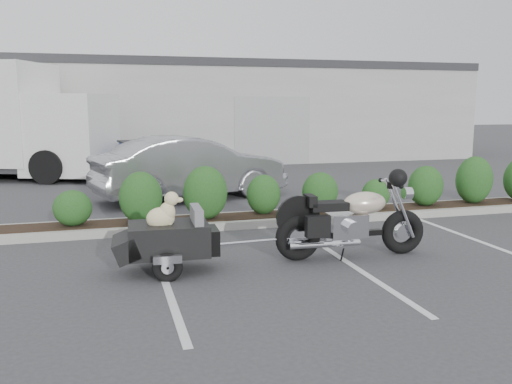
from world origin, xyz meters
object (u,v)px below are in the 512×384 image
object	(u,v)px
motorcycle	(352,222)
pet_trailer	(167,238)
dumpster	(150,159)
sedan	(191,168)

from	to	relation	value
motorcycle	pet_trailer	bearing A→B (deg)	-177.85
motorcycle	dumpster	world-z (taller)	motorcycle
pet_trailer	sedan	xyz separation A→B (m)	(1.22, 5.80, 0.29)
pet_trailer	dumpster	distance (m)	9.97
motorcycle	sedan	bearing A→B (deg)	107.71
pet_trailer	sedan	world-z (taller)	sedan
pet_trailer	motorcycle	bearing A→B (deg)	2.15
pet_trailer	dumpster	world-z (taller)	dumpster
motorcycle	dumpster	size ratio (longest dim) A/B	1.22
motorcycle	sedan	xyz separation A→B (m)	(-1.57, 5.83, 0.22)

